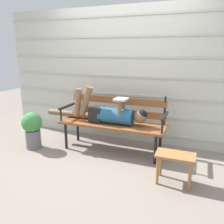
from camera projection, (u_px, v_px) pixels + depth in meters
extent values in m
plane|color=gray|center=(108.00, 155.00, 3.56)|extent=(12.00, 12.00, 0.00)
cube|color=beige|center=(125.00, 76.00, 3.96)|extent=(4.59, 0.06, 2.27)
cube|color=#B7B7AD|center=(123.00, 130.00, 4.18)|extent=(4.59, 0.02, 0.04)
cube|color=#B7B7AD|center=(124.00, 113.00, 4.10)|extent=(4.59, 0.02, 0.04)
cube|color=#B7B7AD|center=(124.00, 95.00, 4.01)|extent=(4.59, 0.02, 0.04)
cube|color=#B7B7AD|center=(124.00, 76.00, 3.93)|extent=(4.59, 0.02, 0.04)
cube|color=#B7B7AD|center=(125.00, 57.00, 3.84)|extent=(4.59, 0.02, 0.04)
cube|color=#B7B7AD|center=(125.00, 36.00, 3.76)|extent=(4.59, 0.02, 0.04)
cube|color=#B7B7AD|center=(125.00, 15.00, 3.68)|extent=(4.59, 0.02, 0.04)
cube|color=brown|center=(108.00, 127.00, 3.45)|extent=(1.66, 0.15, 0.04)
cube|color=brown|center=(112.00, 124.00, 3.60)|extent=(1.66, 0.15, 0.04)
cube|color=brown|center=(116.00, 121.00, 3.74)|extent=(1.66, 0.15, 0.04)
cube|color=brown|center=(117.00, 112.00, 3.78)|extent=(1.59, 0.05, 0.11)
cube|color=brown|center=(117.00, 100.00, 3.73)|extent=(1.59, 0.05, 0.11)
cylinder|color=black|center=(76.00, 102.00, 4.02)|extent=(0.03, 0.03, 0.43)
cylinder|color=black|center=(165.00, 111.00, 3.48)|extent=(0.03, 0.03, 0.43)
cylinder|color=black|center=(66.00, 136.00, 3.75)|extent=(0.04, 0.04, 0.43)
cylinder|color=black|center=(155.00, 150.00, 3.23)|extent=(0.04, 0.04, 0.43)
cylinder|color=black|center=(78.00, 129.00, 4.09)|extent=(0.04, 0.04, 0.43)
cylinder|color=black|center=(160.00, 140.00, 3.57)|extent=(0.04, 0.04, 0.43)
cube|color=black|center=(67.00, 106.00, 3.83)|extent=(0.04, 0.46, 0.03)
cylinder|color=black|center=(61.00, 115.00, 3.68)|extent=(0.03, 0.03, 0.20)
cube|color=black|center=(165.00, 116.00, 3.26)|extent=(0.04, 0.46, 0.03)
cylinder|color=black|center=(162.00, 127.00, 3.11)|extent=(0.03, 0.03, 0.20)
cylinder|color=#23567A|center=(116.00, 116.00, 3.54)|extent=(0.53, 0.24, 0.24)
cube|color=black|center=(97.00, 114.00, 3.65)|extent=(0.20, 0.23, 0.22)
sphere|color=brown|center=(141.00, 117.00, 3.39)|extent=(0.19, 0.19, 0.19)
sphere|color=black|center=(142.00, 115.00, 3.38)|extent=(0.16, 0.16, 0.16)
cylinder|color=brown|center=(86.00, 100.00, 3.60)|extent=(0.26, 0.11, 0.47)
cylinder|color=brown|center=(78.00, 102.00, 3.66)|extent=(0.15, 0.09, 0.45)
cylinder|color=brown|center=(71.00, 114.00, 3.91)|extent=(0.86, 0.10, 0.10)
cylinder|color=brown|center=(119.00, 110.00, 3.40)|extent=(0.06, 0.06, 0.26)
cylinder|color=brown|center=(123.00, 107.00, 3.55)|extent=(0.06, 0.06, 0.26)
cube|color=silver|center=(121.00, 99.00, 3.44)|extent=(0.19, 0.26, 0.04)
cube|color=#9E6638|center=(176.00, 155.00, 2.73)|extent=(0.46, 0.27, 0.03)
cylinder|color=#9E6638|center=(158.00, 171.00, 2.75)|extent=(0.04, 0.04, 0.35)
cylinder|color=#9E6638|center=(190.00, 177.00, 2.62)|extent=(0.04, 0.04, 0.35)
cylinder|color=#9E6638|center=(161.00, 163.00, 2.94)|extent=(0.04, 0.04, 0.35)
cylinder|color=#9E6638|center=(191.00, 168.00, 2.81)|extent=(0.04, 0.04, 0.35)
cylinder|color=slate|center=(33.00, 139.00, 3.79)|extent=(0.24, 0.24, 0.30)
sphere|color=#3D8442|center=(32.00, 122.00, 3.72)|extent=(0.33, 0.33, 0.33)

